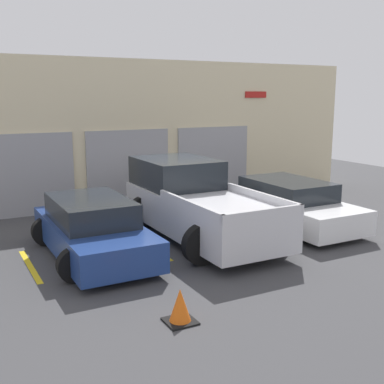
# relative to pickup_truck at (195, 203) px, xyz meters

# --- Properties ---
(ground_plane) EXTENTS (28.00, 28.00, 0.00)m
(ground_plane) POSITION_rel_pickup_truck_xyz_m (0.00, 1.14, -0.86)
(ground_plane) COLOR #3D3D3F
(shophouse_building) EXTENTS (17.04, 0.68, 4.61)m
(shophouse_building) POSITION_rel_pickup_truck_xyz_m (-0.01, 4.43, 1.41)
(shophouse_building) COLOR beige
(shophouse_building) RESTS_ON ground
(pickup_truck) EXTENTS (2.62, 5.11, 1.84)m
(pickup_truck) POSITION_rel_pickup_truck_xyz_m (0.00, 0.00, 0.00)
(pickup_truck) COLOR silver
(pickup_truck) RESTS_ON ground
(sedan_white) EXTENTS (2.26, 4.32, 1.24)m
(sedan_white) POSITION_rel_pickup_truck_xyz_m (2.72, -0.30, -0.27)
(sedan_white) COLOR white
(sedan_white) RESTS_ON ground
(sedan_side) EXTENTS (2.17, 4.21, 1.29)m
(sedan_side) POSITION_rel_pickup_truck_xyz_m (-2.72, -0.30, -0.25)
(sedan_side) COLOR navy
(sedan_side) RESTS_ON ground
(parking_stripe_far_left) EXTENTS (0.12, 2.20, 0.01)m
(parking_stripe_far_left) POSITION_rel_pickup_truck_xyz_m (-4.08, -0.33, -0.86)
(parking_stripe_far_left) COLOR gold
(parking_stripe_far_left) RESTS_ON ground
(parking_stripe_left) EXTENTS (0.12, 2.20, 0.01)m
(parking_stripe_left) POSITION_rel_pickup_truck_xyz_m (-1.36, -0.33, -0.86)
(parking_stripe_left) COLOR gold
(parking_stripe_left) RESTS_ON ground
(parking_stripe_centre) EXTENTS (0.12, 2.20, 0.01)m
(parking_stripe_centre) POSITION_rel_pickup_truck_xyz_m (1.36, -0.33, -0.86)
(parking_stripe_centre) COLOR gold
(parking_stripe_centre) RESTS_ON ground
(parking_stripe_right) EXTENTS (0.12, 2.20, 0.01)m
(parking_stripe_right) POSITION_rel_pickup_truck_xyz_m (4.08, -0.33, -0.86)
(parking_stripe_right) COLOR gold
(parking_stripe_right) RESTS_ON ground
(traffic_cone) EXTENTS (0.47, 0.47, 0.55)m
(traffic_cone) POSITION_rel_pickup_truck_xyz_m (-2.45, -4.04, -0.61)
(traffic_cone) COLOR black
(traffic_cone) RESTS_ON ground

